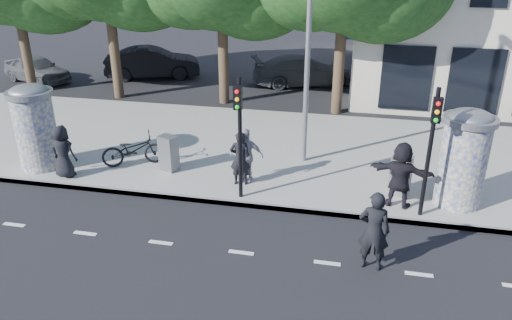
% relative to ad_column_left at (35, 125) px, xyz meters
% --- Properties ---
extents(ground, '(120.00, 120.00, 0.00)m').
position_rel_ad_column_left_xyz_m(ground, '(7.20, -4.50, -1.54)').
color(ground, black).
rests_on(ground, ground).
extents(sidewalk, '(40.00, 8.00, 0.15)m').
position_rel_ad_column_left_xyz_m(sidewalk, '(7.20, 3.00, -1.46)').
color(sidewalk, gray).
rests_on(sidewalk, ground).
extents(curb, '(40.00, 0.10, 0.16)m').
position_rel_ad_column_left_xyz_m(curb, '(7.20, -0.95, -1.46)').
color(curb, slate).
rests_on(curb, ground).
extents(lane_dash_far, '(32.00, 0.12, 0.01)m').
position_rel_ad_column_left_xyz_m(lane_dash_far, '(7.20, -3.10, -1.53)').
color(lane_dash_far, silver).
rests_on(lane_dash_far, ground).
extents(ad_column_left, '(1.36, 1.36, 2.65)m').
position_rel_ad_column_left_xyz_m(ad_column_left, '(0.00, 0.00, 0.00)').
color(ad_column_left, beige).
rests_on(ad_column_left, sidewalk).
extents(ad_column_right, '(1.36, 1.36, 2.65)m').
position_rel_ad_column_left_xyz_m(ad_column_right, '(12.40, 0.20, 0.00)').
color(ad_column_right, beige).
rests_on(ad_column_right, sidewalk).
extents(traffic_pole_near, '(0.22, 0.31, 3.40)m').
position_rel_ad_column_left_xyz_m(traffic_pole_near, '(6.60, -0.71, 0.69)').
color(traffic_pole_near, black).
rests_on(traffic_pole_near, sidewalk).
extents(traffic_pole_far, '(0.22, 0.31, 3.40)m').
position_rel_ad_column_left_xyz_m(traffic_pole_far, '(11.40, -0.71, 0.69)').
color(traffic_pole_far, black).
rests_on(traffic_pole_far, sidewalk).
extents(street_lamp, '(0.25, 0.93, 8.00)m').
position_rel_ad_column_left_xyz_m(street_lamp, '(8.00, 2.13, 3.26)').
color(street_lamp, slate).
rests_on(street_lamp, sidewalk).
extents(ped_a, '(0.85, 0.61, 1.62)m').
position_rel_ad_column_left_xyz_m(ped_a, '(1.14, -0.48, -0.58)').
color(ped_a, black).
rests_on(ped_a, sidewalk).
extents(ped_b, '(0.65, 0.48, 1.62)m').
position_rel_ad_column_left_xyz_m(ped_b, '(6.40, 0.13, -0.58)').
color(ped_b, black).
rests_on(ped_b, sidewalk).
extents(ped_e, '(1.03, 0.67, 1.65)m').
position_rel_ad_column_left_xyz_m(ped_e, '(6.55, 0.30, -0.56)').
color(ped_e, gray).
rests_on(ped_e, sidewalk).
extents(ped_f, '(1.77, 0.94, 1.81)m').
position_rel_ad_column_left_xyz_m(ped_f, '(10.83, -0.28, -0.48)').
color(ped_f, black).
rests_on(ped_f, sidewalk).
extents(man_road, '(0.72, 0.50, 1.88)m').
position_rel_ad_column_left_xyz_m(man_road, '(10.15, -3.04, -0.60)').
color(man_road, black).
rests_on(man_road, ground).
extents(bicycle, '(1.51, 2.06, 1.03)m').
position_rel_ad_column_left_xyz_m(bicycle, '(2.80, 0.73, -0.87)').
color(bicycle, black).
rests_on(bicycle, sidewalk).
extents(cabinet_left, '(0.64, 0.57, 1.11)m').
position_rel_ad_column_left_xyz_m(cabinet_left, '(4.02, 0.61, -0.83)').
color(cabinet_left, slate).
rests_on(cabinet_left, sidewalk).
extents(cabinet_right, '(0.63, 0.53, 1.15)m').
position_rel_ad_column_left_xyz_m(cabinet_right, '(10.90, 0.39, -0.81)').
color(cabinet_right, gray).
rests_on(cabinet_right, sidewalk).
extents(car_left, '(2.85, 4.20, 1.33)m').
position_rel_ad_column_left_xyz_m(car_left, '(-6.63, 9.69, -0.87)').
color(car_left, '#494B4F').
rests_on(car_left, ground).
extents(car_mid, '(3.26, 5.13, 1.60)m').
position_rel_ad_column_left_xyz_m(car_mid, '(-1.15, 11.71, -0.74)').
color(car_mid, black).
rests_on(car_mid, ground).
extents(car_right, '(3.74, 5.38, 1.45)m').
position_rel_ad_column_left_xyz_m(car_right, '(6.75, 11.96, -0.81)').
color(car_right, '#47494D').
rests_on(car_right, ground).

